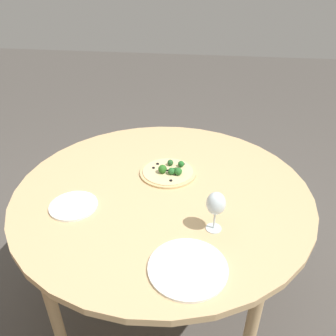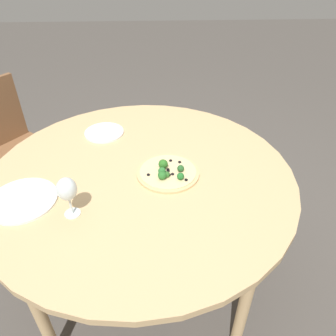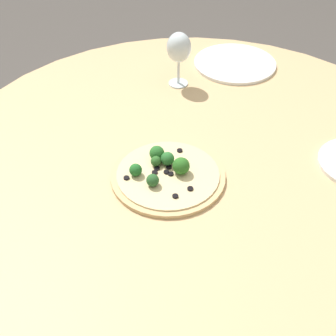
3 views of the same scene
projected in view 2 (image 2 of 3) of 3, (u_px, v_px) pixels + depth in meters
The scene contains 7 objects.
ground_plane at pixel (147, 273), 1.86m from camera, with size 12.00×12.00×0.00m, color #4C4742.
dining_table at pixel (141, 183), 1.46m from camera, with size 1.34×1.34×0.72m.
chair at pixel (12, 145), 2.10m from camera, with size 0.56×0.56×0.85m.
pizza at pixel (168, 172), 1.42m from camera, with size 0.27×0.27×0.06m.
wine_glass at pixel (67, 190), 1.16m from camera, with size 0.07×0.07×0.17m.
plate_near at pixel (104, 132), 1.70m from camera, with size 0.20×0.20×0.01m.
plate_far at pixel (22, 200), 1.28m from camera, with size 0.27×0.27×0.01m.
Camera 2 is at (1.13, 0.07, 1.60)m, focal length 35.00 mm.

